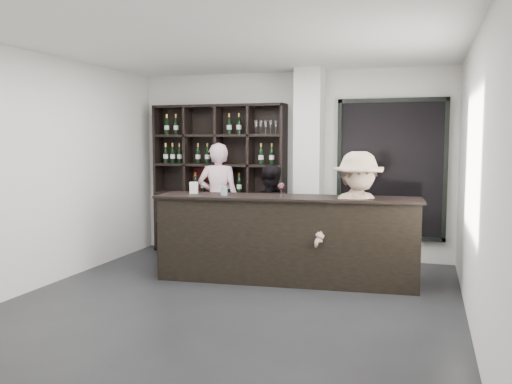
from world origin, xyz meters
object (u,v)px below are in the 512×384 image
(wine_shelf, at_px, (219,179))
(tasting_counter, at_px, (286,239))
(taster_pink, at_px, (218,199))
(customer, at_px, (358,221))
(taster_black, at_px, (269,216))

(wine_shelf, xyz_separation_m, tasting_counter, (1.50, -1.47, -0.64))
(taster_pink, xyz_separation_m, customer, (2.37, -1.35, -0.05))
(tasting_counter, distance_m, taster_black, 0.89)
(wine_shelf, distance_m, customer, 2.88)
(tasting_counter, height_order, taster_pink, taster_pink)
(tasting_counter, relative_size, taster_pink, 1.89)
(taster_pink, xyz_separation_m, taster_black, (1.00, -0.55, -0.15))
(wine_shelf, xyz_separation_m, customer, (2.42, -1.52, -0.35))
(tasting_counter, height_order, customer, customer)
(taster_pink, relative_size, taster_black, 1.21)
(taster_pink, bearing_deg, taster_black, 139.05)
(wine_shelf, height_order, taster_black, wine_shelf)
(customer, bearing_deg, taster_pink, 126.86)
(wine_shelf, bearing_deg, tasting_counter, -44.32)
(tasting_counter, xyz_separation_m, taster_black, (-0.45, 0.75, 0.18))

